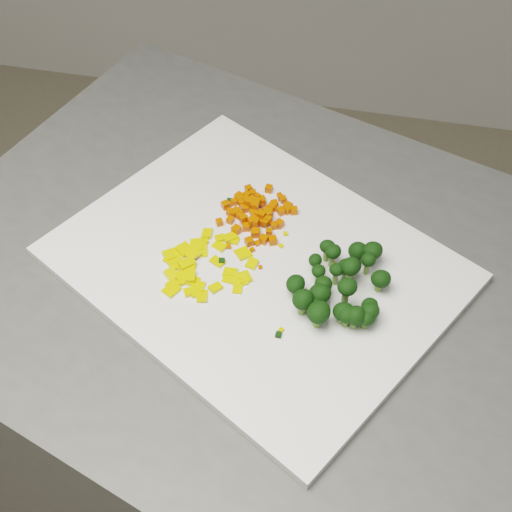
% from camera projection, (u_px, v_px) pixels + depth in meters
% --- Properties ---
extents(counter_block, '(1.13, 0.95, 0.90)m').
position_uv_depth(counter_block, '(278.00, 438.00, 1.25)').
color(counter_block, '#484845').
rests_on(counter_block, ground).
extents(cutting_board, '(0.60, 0.56, 0.01)m').
position_uv_depth(cutting_board, '(256.00, 264.00, 0.92)').
color(cutting_board, white).
rests_on(cutting_board, counter_block).
extents(carrot_pile, '(0.11, 0.11, 0.03)m').
position_uv_depth(carrot_pile, '(256.00, 209.00, 0.95)').
color(carrot_pile, '#C13D02').
rests_on(carrot_pile, cutting_board).
extents(pepper_pile, '(0.12, 0.12, 0.02)m').
position_uv_depth(pepper_pile, '(206.00, 266.00, 0.90)').
color(pepper_pile, '#D6B70B').
rests_on(pepper_pile, cutting_board).
extents(broccoli_pile, '(0.13, 0.13, 0.06)m').
position_uv_depth(broccoli_pile, '(344.00, 275.00, 0.86)').
color(broccoli_pile, black).
rests_on(broccoli_pile, cutting_board).
extents(carrot_cube_0, '(0.01, 0.01, 0.01)m').
position_uv_depth(carrot_cube_0, '(225.00, 205.00, 0.97)').
color(carrot_cube_0, '#C13D02').
rests_on(carrot_cube_0, carrot_pile).
extents(carrot_cube_1, '(0.01, 0.01, 0.01)m').
position_uv_depth(carrot_cube_1, '(219.00, 222.00, 0.95)').
color(carrot_cube_1, '#C13D02').
rests_on(carrot_cube_1, carrot_pile).
extents(carrot_cube_2, '(0.01, 0.01, 0.01)m').
position_uv_depth(carrot_cube_2, '(263.00, 198.00, 0.98)').
color(carrot_cube_2, '#C13D02').
rests_on(carrot_cube_2, carrot_pile).
extents(carrot_cube_3, '(0.01, 0.01, 0.01)m').
position_uv_depth(carrot_cube_3, '(232.00, 213.00, 0.96)').
color(carrot_cube_3, '#C13D02').
rests_on(carrot_cube_3, carrot_pile).
extents(carrot_cube_4, '(0.01, 0.01, 0.01)m').
position_uv_depth(carrot_cube_4, '(244.00, 217.00, 0.95)').
color(carrot_cube_4, '#C13D02').
rests_on(carrot_cube_4, carrot_pile).
extents(carrot_cube_5, '(0.01, 0.01, 0.01)m').
position_uv_depth(carrot_cube_5, '(258.00, 214.00, 0.95)').
color(carrot_cube_5, '#C13D02').
rests_on(carrot_cube_5, carrot_pile).
extents(carrot_cube_6, '(0.01, 0.01, 0.01)m').
position_uv_depth(carrot_cube_6, '(254.00, 194.00, 0.99)').
color(carrot_cube_6, '#C13D02').
rests_on(carrot_cube_6, carrot_pile).
extents(carrot_cube_7, '(0.01, 0.01, 0.01)m').
position_uv_depth(carrot_cube_7, '(255.00, 222.00, 0.94)').
color(carrot_cube_7, '#C13D02').
rests_on(carrot_cube_7, carrot_pile).
extents(carrot_cube_8, '(0.01, 0.01, 0.01)m').
position_uv_depth(carrot_cube_8, '(234.00, 213.00, 0.96)').
color(carrot_cube_8, '#C13D02').
rests_on(carrot_cube_8, carrot_pile).
extents(carrot_cube_9, '(0.01, 0.01, 0.01)m').
position_uv_depth(carrot_cube_9, '(244.00, 200.00, 0.98)').
color(carrot_cube_9, '#C13D02').
rests_on(carrot_cube_9, carrot_pile).
extents(carrot_cube_10, '(0.01, 0.01, 0.01)m').
position_uv_depth(carrot_cube_10, '(280.00, 195.00, 0.98)').
color(carrot_cube_10, '#C13D02').
rests_on(carrot_cube_10, carrot_pile).
extents(carrot_cube_11, '(0.01, 0.01, 0.01)m').
position_uv_depth(carrot_cube_11, '(251.00, 202.00, 0.96)').
color(carrot_cube_11, '#C13D02').
rests_on(carrot_cube_11, carrot_pile).
extents(carrot_cube_12, '(0.01, 0.01, 0.01)m').
position_uv_depth(carrot_cube_12, '(264.00, 239.00, 0.93)').
color(carrot_cube_12, '#C13D02').
rests_on(carrot_cube_12, carrot_pile).
extents(carrot_cube_13, '(0.01, 0.01, 0.01)m').
position_uv_depth(carrot_cube_13, '(294.00, 211.00, 0.96)').
color(carrot_cube_13, '#C13D02').
rests_on(carrot_cube_13, carrot_pile).
extents(carrot_cube_14, '(0.01, 0.01, 0.01)m').
position_uv_depth(carrot_cube_14, '(258.00, 196.00, 0.98)').
color(carrot_cube_14, '#C13D02').
rests_on(carrot_cube_14, carrot_pile).
extents(carrot_cube_15, '(0.01, 0.01, 0.01)m').
position_uv_depth(carrot_cube_15, '(266.00, 222.00, 0.94)').
color(carrot_cube_15, '#C13D02').
rests_on(carrot_cube_15, carrot_pile).
extents(carrot_cube_16, '(0.01, 0.01, 0.01)m').
position_uv_depth(carrot_cube_16, '(249.00, 189.00, 0.99)').
color(carrot_cube_16, '#C13D02').
rests_on(carrot_cube_16, carrot_pile).
extents(carrot_cube_17, '(0.01, 0.01, 0.01)m').
position_uv_depth(carrot_cube_17, '(252.00, 221.00, 0.94)').
color(carrot_cube_17, '#C13D02').
rests_on(carrot_cube_17, carrot_pile).
extents(carrot_cube_18, '(0.01, 0.01, 0.01)m').
position_uv_depth(carrot_cube_18, '(282.00, 198.00, 0.98)').
color(carrot_cube_18, '#C13D02').
rests_on(carrot_cube_18, carrot_pile).
extents(carrot_cube_19, '(0.01, 0.01, 0.01)m').
position_uv_depth(carrot_cube_19, '(277.00, 209.00, 0.97)').
color(carrot_cube_19, '#C13D02').
rests_on(carrot_cube_19, carrot_pile).
extents(carrot_cube_20, '(0.01, 0.01, 0.01)m').
position_uv_depth(carrot_cube_20, '(260.00, 215.00, 0.96)').
color(carrot_cube_20, '#C13D02').
rests_on(carrot_cube_20, carrot_pile).
extents(carrot_cube_21, '(0.01, 0.01, 0.01)m').
position_uv_depth(carrot_cube_21, '(257.00, 216.00, 0.96)').
color(carrot_cube_21, '#C13D02').
rests_on(carrot_cube_21, carrot_pile).
extents(carrot_cube_22, '(0.01, 0.01, 0.01)m').
position_uv_depth(carrot_cube_22, '(247.00, 195.00, 0.98)').
color(carrot_cube_22, '#C13D02').
rests_on(carrot_cube_22, carrot_pile).
extents(carrot_cube_23, '(0.01, 0.01, 0.01)m').
position_uv_depth(carrot_cube_23, '(230.00, 212.00, 0.96)').
color(carrot_cube_23, '#C13D02').
rests_on(carrot_cube_23, carrot_pile).
extents(carrot_cube_24, '(0.01, 0.01, 0.01)m').
position_uv_depth(carrot_cube_24, '(261.00, 214.00, 0.96)').
color(carrot_cube_24, '#C13D02').
rests_on(carrot_cube_24, carrot_pile).
extents(carrot_cube_25, '(0.01, 0.01, 0.01)m').
position_uv_depth(carrot_cube_25, '(246.00, 227.00, 0.94)').
color(carrot_cube_25, '#C13D02').
rests_on(carrot_cube_25, carrot_pile).
extents(carrot_cube_26, '(0.01, 0.01, 0.01)m').
position_uv_depth(carrot_cube_26, '(239.00, 196.00, 0.98)').
color(carrot_cube_26, '#C13D02').
rests_on(carrot_cube_26, carrot_pile).
extents(carrot_cube_27, '(0.01, 0.01, 0.01)m').
position_uv_depth(carrot_cube_27, '(288.00, 207.00, 0.97)').
color(carrot_cube_27, '#C13D02').
rests_on(carrot_cube_27, carrot_pile).
extents(carrot_cube_28, '(0.01, 0.01, 0.01)m').
position_uv_depth(carrot_cube_28, '(261.00, 201.00, 0.97)').
color(carrot_cube_28, '#C13D02').
rests_on(carrot_cube_28, carrot_pile).
extents(carrot_cube_29, '(0.01, 0.01, 0.01)m').
position_uv_depth(carrot_cube_29, '(256.00, 218.00, 0.96)').
color(carrot_cube_29, '#C13D02').
rests_on(carrot_cube_29, carrot_pile).
extents(carrot_cube_30, '(0.01, 0.01, 0.01)m').
position_uv_depth(carrot_cube_30, '(257.00, 202.00, 0.96)').
color(carrot_cube_30, '#C13D02').
rests_on(carrot_cube_30, carrot_pile).
extents(carrot_cube_31, '(0.01, 0.01, 0.01)m').
position_uv_depth(carrot_cube_31, '(230.00, 220.00, 0.95)').
color(carrot_cube_31, '#C13D02').
rests_on(carrot_cube_31, carrot_pile).
extents(carrot_cube_32, '(0.01, 0.01, 0.01)m').
position_uv_depth(carrot_cube_32, '(269.00, 232.00, 0.94)').
color(carrot_cube_32, '#C13D02').
rests_on(carrot_cube_32, carrot_pile).
extents(carrot_cube_33, '(0.01, 0.01, 0.01)m').
position_uv_depth(carrot_cube_33, '(243.00, 218.00, 0.94)').
color(carrot_cube_33, '#C13D02').
rests_on(carrot_cube_33, carrot_pile).
extents(carrot_cube_34, '(0.01, 0.01, 0.01)m').
position_uv_depth(carrot_cube_34, '(246.00, 198.00, 0.98)').
color(carrot_cube_34, '#C13D02').
rests_on(carrot_cube_34, carrot_pile).
extents(carrot_cube_35, '(0.01, 0.01, 0.01)m').
position_uv_depth(carrot_cube_35, '(229.00, 205.00, 0.97)').
color(carrot_cube_35, '#C13D02').
rests_on(carrot_cube_35, carrot_pile).
extents(carrot_cube_36, '(0.01, 0.01, 0.01)m').
position_uv_depth(carrot_cube_36, '(256.00, 232.00, 0.94)').
color(carrot_cube_36, '#C13D02').
rests_on(carrot_cube_36, carrot_pile).
extents(carrot_cube_37, '(0.01, 0.01, 0.01)m').
position_uv_depth(carrot_cube_37, '(246.00, 200.00, 0.97)').
color(carrot_cube_37, '#C13D02').
rests_on(carrot_cube_37, carrot_pile).
extents(carrot_cube_38, '(0.01, 0.01, 0.01)m').
position_uv_depth(carrot_cube_38, '(288.00, 210.00, 0.96)').
color(carrot_cube_38, '#C13D02').
rests_on(carrot_cube_38, carrot_pile).
extents(carrot_cube_39, '(0.01, 0.01, 0.01)m').
position_uv_depth(carrot_cube_39, '(248.00, 202.00, 0.96)').
color(carrot_cube_39, '#C13D02').
rests_on(carrot_cube_39, carrot_pile).
extents(carrot_cube_40, '(0.01, 0.01, 0.01)m').
position_uv_depth(carrot_cube_40, '(255.00, 233.00, 0.94)').
color(carrot_cube_40, '#C13D02').
rests_on(carrot_cube_40, carrot_pile).
extents(carrot_cube_41, '(0.01, 0.01, 0.01)m').
position_uv_depth(carrot_cube_41, '(234.00, 202.00, 0.98)').
color(carrot_cube_41, '#C13D02').
rests_on(carrot_cube_41, carrot_pile).
extents(carrot_cube_42, '(0.01, 0.01, 0.01)m').
position_uv_depth(carrot_cube_42, '(262.00, 222.00, 0.95)').
color(carrot_cube_42, '#C13D02').
rests_on(carrot_cube_42, carrot_pile).
extents(carrot_cube_43, '(0.01, 0.01, 0.01)m').
position_uv_depth(carrot_cube_43, '(258.00, 217.00, 0.96)').
color(carrot_cube_43, '#C13D02').
rests_on(carrot_cube_43, carrot_pile).
extents(carrot_cube_44, '(0.01, 0.01, 0.01)m').
position_uv_depth(carrot_cube_44, '(257.00, 221.00, 0.95)').
color(carrot_cube_44, '#C13D02').
rests_on(carrot_cube_44, carrot_pile).
extents(carrot_cube_45, '(0.01, 0.01, 0.01)m').
position_uv_depth(carrot_cube_45, '(262.00, 202.00, 0.97)').
color(carrot_cube_45, '#C13D02').
rests_on(carrot_cube_45, carrot_pile).
extents(carrot_cube_46, '(0.01, 0.01, 0.01)m').
position_uv_depth(carrot_cube_46, '(236.00, 230.00, 0.94)').
color(carrot_cube_46, '#C13D02').
rests_on(carrot_cube_46, carrot_pile).
extents(carrot_cube_47, '(0.01, 0.01, 0.01)m').
position_uv_depth(carrot_cube_47, '(262.00, 204.00, 0.97)').
color(carrot_cube_47, '#C13D02').
rests_on(carrot_cube_47, carrot_pile).
extents(carrot_cube_48, '(0.01, 0.01, 0.01)m').
position_uv_depth(carrot_cube_48, '(239.00, 199.00, 0.98)').
color(carrot_cube_48, '#C13D02').
rests_on(carrot_cube_48, carrot_pile).
extents(carrot_cube_49, '(0.01, 0.01, 0.01)m').
position_uv_depth(carrot_cube_49, '(256.00, 201.00, 0.98)').
color(carrot_cube_49, '#C13D02').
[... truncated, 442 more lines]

